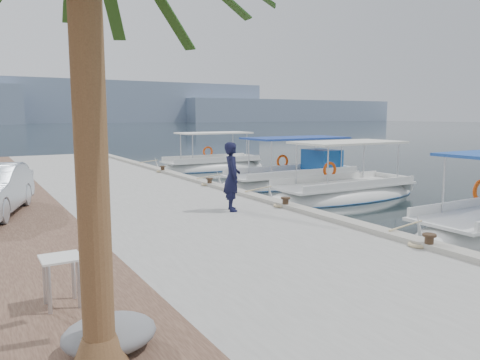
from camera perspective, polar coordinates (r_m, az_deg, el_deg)
name	(u,v)px	position (r m, az deg, el deg)	size (l,w,h in m)	color
ground	(328,234)	(13.14, 10.64, -6.48)	(400.00, 400.00, 0.00)	black
concrete_quay	(159,205)	(15.82, -9.87, -3.08)	(6.00, 40.00, 0.50)	gray
quay_curb	(231,190)	(16.92, -1.05, -1.18)	(0.44, 40.00, 0.12)	gray
distant_hills	(66,105)	(214.50, -20.41, 8.58)	(330.00, 60.00, 18.00)	gray
fishing_caique_c	(343,195)	(18.70, 12.46, -1.85)	(7.18, 2.48, 2.83)	white
fishing_caique_d	(294,181)	(21.91, 6.55, -0.14)	(7.93, 2.52, 2.83)	white
fishing_caique_e	(212,168)	(27.97, -3.49, 1.51)	(7.15, 2.30, 2.83)	white
mooring_bollards	(285,202)	(13.92, 5.57, -2.64)	(0.28, 20.28, 0.33)	black
fisherman	(232,177)	(13.37, -0.98, 0.41)	(0.72, 0.47, 1.98)	black
tarp_bundle	(110,334)	(5.94, -15.62, -17.62)	(1.10, 0.90, 0.40)	slate
folding_table	(61,271)	(7.28, -20.96, -10.30)	(0.55, 0.55, 0.73)	silver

